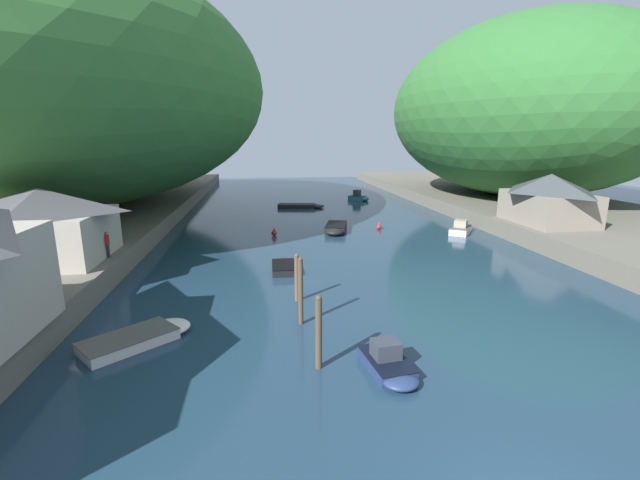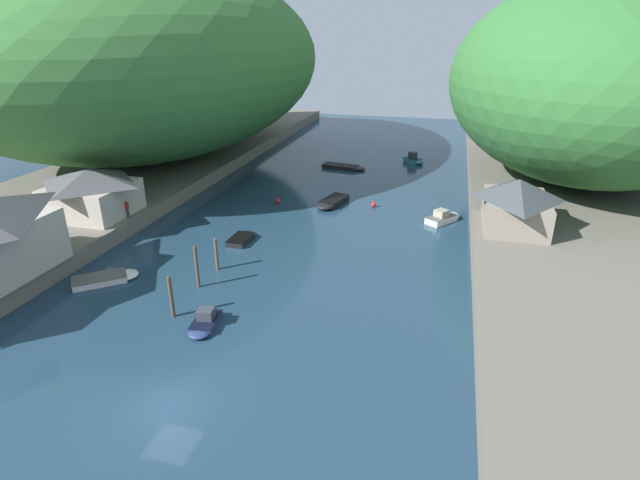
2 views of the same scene
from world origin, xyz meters
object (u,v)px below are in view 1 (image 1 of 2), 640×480
Objects in this scene: channel_buoy_far at (379,227)px; person_by_boathouse at (108,243)px; right_bank_cottage at (549,198)px; boat_navy_launch at (142,336)px; person_on_quay at (40,285)px; boathouse_shed at (43,223)px; channel_buoy_near at (274,232)px; boat_far_right_bank at (284,266)px; boat_near_quay at (359,197)px; boat_mid_channel at (461,228)px; boat_yellow_tender at (336,229)px; boat_white_cruiser at (302,206)px; boat_small_dinghy at (389,364)px.

person_by_boathouse is at bearing -148.69° from channel_buoy_far.
boat_navy_launch is at bearing -152.52° from right_bank_cottage.
boat_navy_launch is 2.96× the size of person_on_quay.
boathouse_shed is 9.44× the size of channel_buoy_near.
boat_far_right_bank is 11.56m from person_by_boathouse.
boat_mid_channel is at bearing 52.70° from boat_near_quay.
boat_near_quay is at bearing 112.40° from right_bank_cottage.
boat_mid_channel is 23.67m from boat_near_quay.
person_by_boathouse reaches higher than boat_mid_channel.
boat_near_quay is 22.62m from boat_yellow_tender.
boat_near_quay reaches higher than boat_white_cruiser.
boat_small_dinghy reaches higher than boat_far_right_bank.
channel_buoy_far is (-7.66, 2.48, -0.13)m from boat_mid_channel.
boat_near_quay is 48.31m from boat_small_dinghy.
boat_mid_channel is at bearing -17.91° from channel_buoy_far.
boat_mid_channel is at bearing -78.69° from person_on_quay.
boat_far_right_bank is 1.05× the size of boat_small_dinghy.
right_bank_cottage is at bearing 15.19° from boat_far_right_bank.
boat_far_right_bank reaches higher than boat_navy_launch.
boathouse_shed reaches higher than person_on_quay.
boat_mid_channel is at bearing -128.62° from boat_small_dinghy.
boathouse_shed is 4.49× the size of person_on_quay.
channel_buoy_near is at bearing -4.79° from boat_white_cruiser.
boat_mid_channel is 0.67× the size of boat_white_cruiser.
boathouse_shed is 3.88m from person_by_boathouse.
boat_yellow_tender is at bearing 21.74° from boat_near_quay.
channel_buoy_near is at bearing -57.84° from person_by_boathouse.
boat_far_right_bank is 14.68m from boat_small_dinghy.
boathouse_shed is at bearing -175.36° from boat_far_right_bank.
boat_white_cruiser is (0.60, 41.77, -0.11)m from boat_small_dinghy.
channel_buoy_far is at bearing -162.03° from boat_mid_channel.
boat_yellow_tender is at bearing 16.09° from boat_white_cruiser.
boathouse_shed is at bearing -179.13° from boat_navy_launch.
boat_near_quay is 1.94× the size of person_on_quay.
person_on_quay is at bearing 163.53° from person_by_boathouse.
boathouse_shed is 2.18× the size of boat_small_dinghy.
boathouse_shed reaches higher than right_bank_cottage.
channel_buoy_far is at bearing 51.39° from boat_far_right_bank.
boathouse_shed is 34.29m from boat_white_cruiser.
boathouse_shed reaches higher than boat_mid_channel.
channel_buoy_near is 10.77m from channel_buoy_far.
person_on_quay is (-17.28, -20.60, 2.14)m from boat_yellow_tender.
channel_buoy_near reaches higher than channel_buoy_far.
right_bank_cottage is at bearing 77.87° from boat_navy_launch.
person_on_quay is at bearing -157.23° from right_bank_cottage.
boat_mid_channel is 2.57× the size of person_by_boathouse.
person_on_quay reaches higher than channel_buoy_far.
person_by_boathouse is (-35.45, -6.79, -1.32)m from right_bank_cottage.
right_bank_cottage reaches higher than boat_far_right_bank.
boathouse_shed is 1.75× the size of boat_mid_channel.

